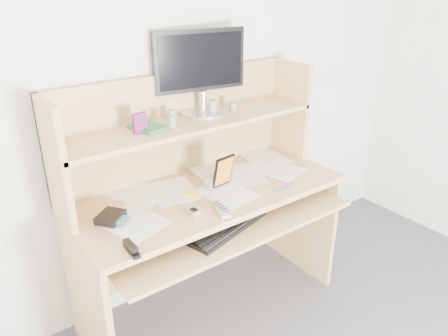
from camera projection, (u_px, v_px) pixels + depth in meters
back_wall at (173, 81)px, 2.24m from camera, size 3.60×0.04×2.50m
desk at (201, 194)px, 2.30m from camera, size 1.40×0.70×1.30m
paper_clutter at (209, 190)px, 2.21m from camera, size 1.32×0.54×0.01m
keyboard at (226, 225)px, 2.07m from camera, size 0.48×0.27×0.03m
tv_remote at (221, 209)px, 2.02m from camera, size 0.09×0.17×0.02m
flip_phone at (193, 210)px, 2.00m from camera, size 0.04×0.08×0.02m
stapler at (131, 248)px, 1.72m from camera, size 0.04×0.12×0.03m
wallet at (110, 217)px, 1.94m from camera, size 0.16×0.15×0.03m
sticky_note_pad at (193, 193)px, 2.18m from camera, size 0.10×0.10×0.01m
digital_camera at (213, 180)px, 2.24m from camera, size 0.11×0.07×0.06m
game_case at (223, 171)px, 2.22m from camera, size 0.12×0.03×0.17m
blue_pen at (284, 187)px, 2.23m from camera, size 0.14×0.01×0.01m
card_box at (140, 123)px, 2.00m from camera, size 0.07×0.03×0.10m
shelf_book at (148, 127)px, 2.07m from camera, size 0.16×0.19×0.02m
chip_stack_a at (172, 122)px, 2.08m from camera, size 0.04×0.04×0.06m
chip_stack_b at (172, 116)px, 2.17m from camera, size 0.04×0.04×0.06m
chip_stack_c at (233, 107)px, 2.33m from camera, size 0.04×0.04×0.05m
chip_stack_d at (213, 107)px, 2.27m from camera, size 0.06×0.06×0.08m
monitor at (201, 69)px, 2.23m from camera, size 0.49×0.25×0.43m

